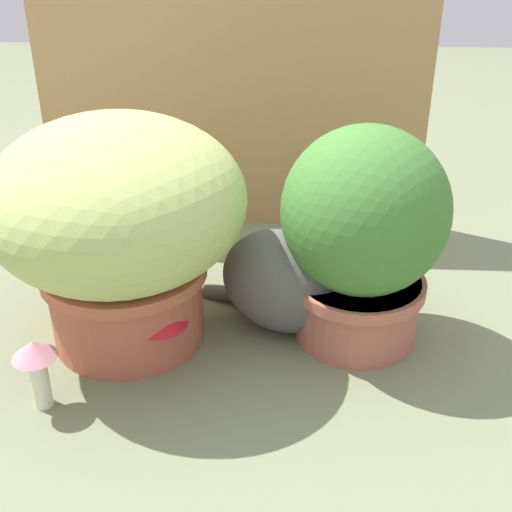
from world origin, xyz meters
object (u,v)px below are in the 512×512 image
Objects in this scene: leafy_planter at (363,233)px; mushroom_ornament_pink at (36,361)px; grass_planter at (119,220)px; cat at (291,278)px; mushroom_ornament_red at (158,317)px.

leafy_planter reaches higher than mushroom_ornament_pink.
grass_planter is 0.30m from mushroom_ornament_pink.
cat is (-0.14, 0.01, -0.11)m from leafy_planter.
cat is 0.51m from mushroom_ornament_pink.
cat is at bearing 173.94° from leafy_planter.
mushroom_ornament_pink is at bearing -156.50° from leafy_planter.
grass_planter reaches higher than cat.
leafy_planter is 1.24× the size of cat.
mushroom_ornament_red is at bearing -164.07° from leafy_planter.
leafy_planter is 3.06× the size of mushroom_ornament_red.
grass_planter is 1.36× the size of cat.
leafy_planter is at bearing 3.71° from grass_planter.
leafy_planter reaches higher than cat.
cat is 2.59× the size of mushroom_ornament_pink.
cat reaches higher than mushroom_ornament_pink.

